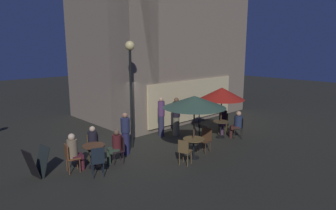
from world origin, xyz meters
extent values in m
plane|color=#282821|center=(0.00, 0.00, 0.00)|extent=(60.00, 60.00, 0.00)
cube|color=gray|center=(5.34, 1.79, 4.71)|extent=(8.88, 1.61, 9.41)
cube|color=gray|center=(1.71, 4.02, 4.71)|extent=(1.61, 6.08, 9.41)
cube|color=beige|center=(4.90, 0.94, 1.25)|extent=(6.21, 0.08, 2.10)
cylinder|color=black|center=(0.21, 0.03, 1.96)|extent=(0.10, 0.10, 3.92)
sphere|color=#F9DE86|center=(0.21, 0.03, 4.03)|extent=(0.37, 0.37, 0.37)
cube|color=black|center=(-3.41, -0.11, 0.47)|extent=(0.37, 0.59, 0.92)
cube|color=black|center=(-3.76, -0.17, 0.47)|extent=(0.37, 0.59, 0.92)
cylinder|color=black|center=(1.14, -2.44, 0.01)|extent=(0.40, 0.40, 0.03)
cylinder|color=black|center=(1.14, -2.44, 0.35)|extent=(0.06, 0.06, 0.70)
cylinder|color=brown|center=(1.14, -2.44, 0.71)|extent=(0.78, 0.78, 0.03)
cylinder|color=black|center=(3.84, -1.65, 0.01)|extent=(0.40, 0.40, 0.03)
cylinder|color=black|center=(3.84, -1.65, 0.36)|extent=(0.06, 0.06, 0.72)
cylinder|color=#473B24|center=(3.84, -1.65, 0.74)|extent=(0.68, 0.68, 0.03)
cylinder|color=black|center=(-1.92, -0.71, 0.01)|extent=(0.40, 0.40, 0.03)
cylinder|color=black|center=(-1.92, -0.71, 0.38)|extent=(0.06, 0.06, 0.75)
cylinder|color=#54331E|center=(-1.92, -0.71, 0.77)|extent=(0.74, 0.74, 0.03)
cylinder|color=black|center=(1.14, -2.44, 0.03)|extent=(0.36, 0.36, 0.06)
cylinder|color=#513828|center=(1.14, -2.44, 1.13)|extent=(0.05, 0.05, 2.25)
cone|color=#36523F|center=(1.14, -2.44, 2.10)|extent=(2.25, 2.25, 0.42)
cylinder|color=black|center=(3.84, -1.65, 0.03)|extent=(0.36, 0.36, 0.06)
cylinder|color=#503627|center=(3.84, -1.65, 1.11)|extent=(0.05, 0.05, 2.21)
cone|color=#A31D15|center=(3.84, -1.65, 2.00)|extent=(1.99, 1.99, 0.52)
cylinder|color=brown|center=(0.57, -2.46, 0.24)|extent=(0.03, 0.03, 0.47)
cylinder|color=brown|center=(0.66, -2.75, 0.24)|extent=(0.03, 0.03, 0.47)
cylinder|color=brown|center=(0.28, -2.56, 0.24)|extent=(0.03, 0.03, 0.47)
cylinder|color=brown|center=(0.37, -2.85, 0.24)|extent=(0.03, 0.03, 0.47)
cube|color=brown|center=(0.47, -2.66, 0.49)|extent=(0.48, 0.48, 0.03)
cube|color=brown|center=(0.31, -2.71, 0.71)|extent=(0.16, 0.37, 0.41)
cylinder|color=#51331E|center=(1.72, -2.53, 0.22)|extent=(0.03, 0.03, 0.45)
cylinder|color=#51331E|center=(1.67, -2.19, 0.22)|extent=(0.03, 0.03, 0.45)
cylinder|color=#51331E|center=(2.06, -2.47, 0.22)|extent=(0.03, 0.03, 0.45)
cylinder|color=#51331E|center=(2.01, -2.14, 0.22)|extent=(0.03, 0.03, 0.45)
cube|color=#51331E|center=(1.86, -2.33, 0.47)|extent=(0.49, 0.49, 0.04)
cube|color=#51331E|center=(2.06, -2.30, 0.71)|extent=(0.10, 0.43, 0.45)
cylinder|color=black|center=(4.10, -2.20, 0.22)|extent=(0.03, 0.03, 0.45)
cylinder|color=black|center=(4.35, -1.99, 0.22)|extent=(0.03, 0.03, 0.45)
cylinder|color=black|center=(4.32, -2.46, 0.22)|extent=(0.03, 0.03, 0.45)
cylinder|color=black|center=(4.57, -2.24, 0.22)|extent=(0.03, 0.03, 0.45)
cube|color=black|center=(4.33, -2.22, 0.47)|extent=(0.59, 0.59, 0.04)
cube|color=black|center=(4.46, -2.36, 0.71)|extent=(0.34, 0.30, 0.44)
cylinder|color=#514018|center=(4.43, -1.52, 0.21)|extent=(0.03, 0.03, 0.43)
cylinder|color=#514018|center=(4.27, -1.22, 0.21)|extent=(0.03, 0.03, 0.43)
cylinder|color=#514018|center=(4.72, -1.36, 0.21)|extent=(0.03, 0.03, 0.43)
cylinder|color=#514018|center=(4.56, -1.06, 0.21)|extent=(0.03, 0.03, 0.43)
cube|color=#514018|center=(4.49, -1.29, 0.44)|extent=(0.57, 0.57, 0.04)
cube|color=#514018|center=(4.66, -1.20, 0.69)|extent=(0.24, 0.39, 0.46)
cylinder|color=black|center=(3.58, -1.05, 0.23)|extent=(0.03, 0.03, 0.47)
cylinder|color=black|center=(3.33, -1.24, 0.23)|extent=(0.03, 0.03, 0.47)
cylinder|color=black|center=(3.39, -0.80, 0.23)|extent=(0.03, 0.03, 0.47)
cylinder|color=black|center=(3.14, -0.99, 0.23)|extent=(0.03, 0.03, 0.47)
cube|color=black|center=(3.36, -1.02, 0.49)|extent=(0.55, 0.55, 0.04)
cube|color=black|center=(3.25, -0.88, 0.74)|extent=(0.33, 0.27, 0.48)
cylinder|color=brown|center=(-2.40, -0.43, 0.23)|extent=(0.03, 0.03, 0.47)
cylinder|color=brown|center=(-2.47, -0.76, 0.23)|extent=(0.03, 0.03, 0.47)
cylinder|color=brown|center=(-2.73, -0.36, 0.23)|extent=(0.03, 0.03, 0.47)
cylinder|color=brown|center=(-2.80, -0.69, 0.23)|extent=(0.03, 0.03, 0.47)
cube|color=brown|center=(-2.60, -0.56, 0.49)|extent=(0.50, 0.50, 0.04)
cube|color=brown|center=(-2.79, -0.52, 0.73)|extent=(0.13, 0.42, 0.45)
cylinder|color=black|center=(-2.27, -1.17, 0.23)|extent=(0.03, 0.03, 0.47)
cylinder|color=black|center=(-1.98, -1.29, 0.23)|extent=(0.03, 0.03, 0.47)
cylinder|color=black|center=(-2.39, -1.47, 0.23)|extent=(0.03, 0.03, 0.47)
cylinder|color=black|center=(-2.09, -1.58, 0.23)|extent=(0.03, 0.03, 0.47)
cube|color=black|center=(-2.18, -1.38, 0.48)|extent=(0.52, 0.52, 0.03)
cube|color=black|center=(-2.25, -1.54, 0.74)|extent=(0.38, 0.18, 0.47)
cylinder|color=black|center=(-1.35, -1.04, 0.22)|extent=(0.03, 0.03, 0.44)
cylinder|color=black|center=(-1.26, -0.72, 0.22)|extent=(0.03, 0.03, 0.44)
cylinder|color=black|center=(-1.04, -1.13, 0.22)|extent=(0.03, 0.03, 0.44)
cylinder|color=black|center=(-0.95, -0.82, 0.22)|extent=(0.03, 0.03, 0.44)
cube|color=black|center=(-1.15, -0.93, 0.46)|extent=(0.51, 0.51, 0.04)
cube|color=black|center=(-0.97, -0.98, 0.71)|extent=(0.15, 0.41, 0.47)
cylinder|color=brown|center=(-1.54, -0.31, 0.22)|extent=(0.03, 0.03, 0.43)
cylinder|color=brown|center=(-1.82, -0.17, 0.22)|extent=(0.03, 0.03, 0.43)
cylinder|color=brown|center=(-1.39, -0.03, 0.22)|extent=(0.03, 0.03, 0.43)
cylinder|color=brown|center=(-1.68, 0.12, 0.22)|extent=(0.03, 0.03, 0.43)
cube|color=brown|center=(-1.61, -0.10, 0.45)|extent=(0.53, 0.53, 0.04)
cube|color=brown|center=(-1.53, 0.06, 0.68)|extent=(0.37, 0.21, 0.43)
cube|color=#43221D|center=(4.24, -2.12, 0.49)|extent=(0.50, 0.50, 0.14)
cylinder|color=#43221D|center=(4.14, -1.99, 0.24)|extent=(0.14, 0.14, 0.49)
cylinder|color=#232F4D|center=(4.33, -2.22, 0.75)|extent=(0.35, 0.35, 0.53)
sphere|color=tan|center=(4.33, -2.22, 1.12)|extent=(0.22, 0.22, 0.22)
cube|color=#633460|center=(4.37, -1.36, 0.49)|extent=(0.48, 0.47, 0.14)
cylinder|color=#633460|center=(4.23, -1.43, 0.24)|extent=(0.14, 0.14, 0.49)
cylinder|color=black|center=(4.49, -1.29, 0.79)|extent=(0.34, 0.34, 0.59)
sphere|color=#936A50|center=(4.49, -1.29, 1.17)|extent=(0.20, 0.20, 0.20)
cube|color=#4D1C27|center=(-2.46, -0.59, 0.49)|extent=(0.42, 0.39, 0.14)
cylinder|color=#4D1C27|center=(-2.31, -0.62, 0.24)|extent=(0.14, 0.14, 0.49)
cylinder|color=#836F53|center=(-2.60, -0.56, 0.79)|extent=(0.33, 0.33, 0.60)
sphere|color=beige|center=(-2.60, -0.56, 1.18)|extent=(0.22, 0.22, 0.22)
cube|color=#314230|center=(-1.28, -0.89, 0.49)|extent=(0.43, 0.40, 0.14)
cylinder|color=#314230|center=(-1.44, -0.84, 0.24)|extent=(0.14, 0.14, 0.49)
cylinder|color=#4E1A1D|center=(-1.15, -0.93, 0.75)|extent=(0.32, 0.32, 0.53)
sphere|color=brown|center=(-1.15, -0.93, 1.11)|extent=(0.20, 0.20, 0.20)
cube|color=black|center=(-1.67, -0.22, 0.49)|extent=(0.46, 0.47, 0.14)
cylinder|color=black|center=(-1.74, -0.36, 0.24)|extent=(0.14, 0.14, 0.49)
cylinder|color=black|center=(-1.61, -0.10, 0.77)|extent=(0.34, 0.34, 0.57)
sphere|color=beige|center=(-1.61, -0.10, 1.15)|extent=(0.20, 0.20, 0.20)
cylinder|color=#787257|center=(2.67, -0.02, 0.44)|extent=(0.29, 0.29, 0.87)
cylinder|color=black|center=(2.67, -0.02, 1.21)|extent=(0.34, 0.34, 0.68)
sphere|color=brown|center=(2.67, -0.02, 1.65)|extent=(0.21, 0.21, 0.21)
cylinder|color=#2D2E46|center=(2.06, 0.32, 0.47)|extent=(0.26, 0.26, 0.95)
cylinder|color=#583560|center=(2.06, 0.32, 1.28)|extent=(0.30, 0.30, 0.67)
sphere|color=tan|center=(2.06, 0.32, 1.70)|extent=(0.20, 0.20, 0.20)
cylinder|color=#25254D|center=(-0.41, -0.40, 0.43)|extent=(0.29, 0.29, 0.86)
cylinder|color=#252A49|center=(-0.41, -0.40, 1.13)|extent=(0.34, 0.34, 0.55)
sphere|color=#93674C|center=(-0.41, -0.40, 1.50)|extent=(0.20, 0.20, 0.20)
camera|label=1|loc=(-6.49, -9.13, 4.00)|focal=31.23mm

